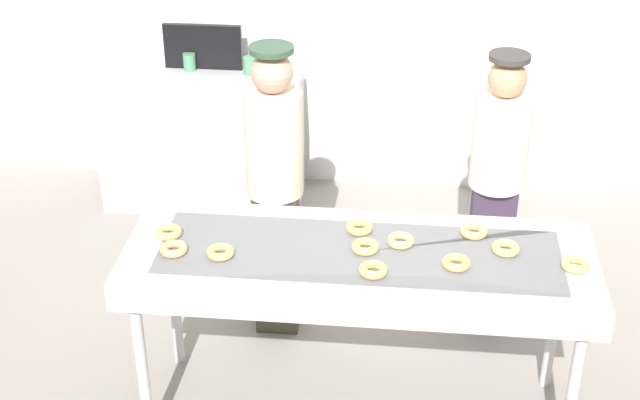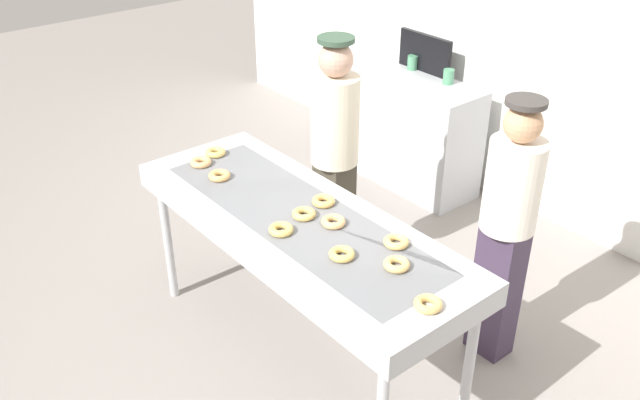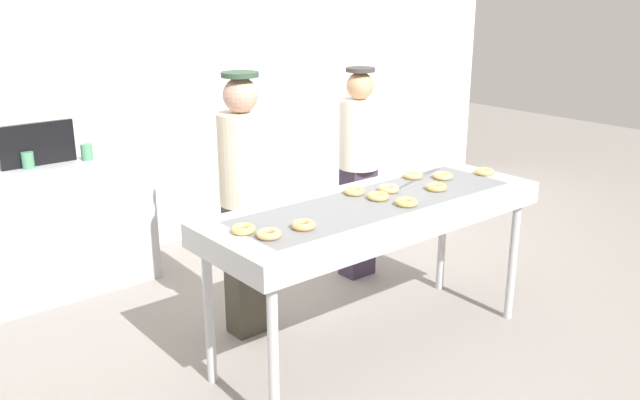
{
  "view_description": "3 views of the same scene",
  "coord_description": "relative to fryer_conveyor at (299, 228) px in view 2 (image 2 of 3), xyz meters",
  "views": [
    {
      "loc": [
        0.18,
        -3.57,
        3.29
      ],
      "look_at": [
        -0.22,
        0.34,
        1.05
      ],
      "focal_mm": 51.34,
      "sensor_mm": 36.0,
      "label": 1
    },
    {
      "loc": [
        2.53,
        -1.94,
        2.93
      ],
      "look_at": [
        -0.05,
        0.2,
        0.98
      ],
      "focal_mm": 38.86,
      "sensor_mm": 36.0,
      "label": 2
    },
    {
      "loc": [
        -2.72,
        -2.76,
        2.21
      ],
      "look_at": [
        -0.28,
        0.2,
        0.99
      ],
      "focal_mm": 38.15,
      "sensor_mm": 36.0,
      "label": 3
    }
  ],
  "objects": [
    {
      "name": "paper_cup_0",
      "position": [
        -0.89,
        2.23,
        0.1
      ],
      "size": [
        0.09,
        0.09,
        0.12
      ],
      "primitive_type": "cylinder",
      "color": "#4C8C66",
      "rests_on": "prep_counter"
    },
    {
      "name": "ground_plane",
      "position": [
        0.0,
        0.0,
        -0.9
      ],
      "size": [
        16.0,
        16.0,
        0.0
      ],
      "primitive_type": "plane",
      "color": "gray"
    },
    {
      "name": "glazed_donut_7",
      "position": [
        0.07,
        -0.17,
        0.1
      ],
      "size": [
        0.18,
        0.18,
        0.04
      ],
      "primitive_type": "torus",
      "rotation": [
        0.0,
        0.0,
        2.26
      ],
      "color": "#DDBB5F",
      "rests_on": "fryer_conveyor"
    },
    {
      "name": "back_wall",
      "position": [
        0.0,
        2.55,
        0.63
      ],
      "size": [
        8.0,
        0.12,
        3.07
      ],
      "primitive_type": "cube",
      "color": "white",
      "rests_on": "ground"
    },
    {
      "name": "paper_cup_1",
      "position": [
        -1.32,
        2.26,
        0.1
      ],
      "size": [
        0.09,
        0.09,
        0.12
      ],
      "primitive_type": "cylinder",
      "color": "#4C8C66",
      "rests_on": "prep_counter"
    },
    {
      "name": "glazed_donut_2",
      "position": [
        0.98,
        -0.04,
        0.1
      ],
      "size": [
        0.14,
        0.14,
        0.04
      ],
      "primitive_type": "torus",
      "rotation": [
        0.0,
        0.0,
        0.1
      ],
      "color": "#E3B565",
      "rests_on": "fryer_conveyor"
    },
    {
      "name": "glazed_donut_8",
      "position": [
        -0.63,
        -0.1,
        0.1
      ],
      "size": [
        0.15,
        0.15,
        0.04
      ],
      "primitive_type": "torus",
      "rotation": [
        0.0,
        0.0,
        2.93
      ],
      "color": "#E3AC63",
      "rests_on": "fryer_conveyor"
    },
    {
      "name": "worker_assistant",
      "position": [
        -0.49,
        0.68,
        0.06
      ],
      "size": [
        0.31,
        0.31,
        1.72
      ],
      "rotation": [
        0.0,
        0.0,
        3.25
      ],
      "color": "#3B362B",
      "rests_on": "ground"
    },
    {
      "name": "glazed_donut_10",
      "position": [
        -0.86,
        -0.09,
        0.1
      ],
      "size": [
        0.18,
        0.18,
        0.04
      ],
      "primitive_type": "torus",
      "rotation": [
        0.0,
        0.0,
        1.04
      ],
      "color": "#E0A96B",
      "rests_on": "fryer_conveyor"
    },
    {
      "name": "glazed_donut_9",
      "position": [
        0.03,
        0.02,
        0.1
      ],
      "size": [
        0.15,
        0.15,
        0.04
      ],
      "primitive_type": "torus",
      "rotation": [
        0.0,
        0.0,
        0.19
      ],
      "color": "#DBB663",
      "rests_on": "fryer_conveyor"
    },
    {
      "name": "glazed_donut_4",
      "position": [
        0.44,
        -0.08,
        0.1
      ],
      "size": [
        0.16,
        0.16,
        0.04
      ],
      "primitive_type": "torus",
      "rotation": [
        0.0,
        0.0,
        1.29
      ],
      "color": "#E0B960",
      "rests_on": "fryer_conveyor"
    },
    {
      "name": "prep_counter",
      "position": [
        -1.23,
        2.1,
        -0.43
      ],
      "size": [
        1.38,
        0.5,
        0.94
      ],
      "primitive_type": "cube",
      "color": "#B7BABF",
      "rests_on": "ground"
    },
    {
      "name": "glazed_donut_3",
      "position": [
        -0.01,
        0.19,
        0.1
      ],
      "size": [
        0.18,
        0.18,
        0.04
      ],
      "primitive_type": "torus",
      "rotation": [
        0.0,
        0.0,
        0.65
      ],
      "color": "#E9B35F",
      "rests_on": "fryer_conveyor"
    },
    {
      "name": "glazed_donut_0",
      "position": [
        0.68,
        0.07,
        0.1
      ],
      "size": [
        0.16,
        0.16,
        0.04
      ],
      "primitive_type": "torus",
      "rotation": [
        0.0,
        0.0,
        1.34
      ],
      "color": "#E5B96B",
      "rests_on": "fryer_conveyor"
    },
    {
      "name": "menu_display",
      "position": [
        -1.23,
        2.3,
        0.2
      ],
      "size": [
        0.54,
        0.04,
        0.31
      ],
      "primitive_type": "cube",
      "color": "black",
      "rests_on": "prep_counter"
    },
    {
      "name": "glazed_donut_6",
      "position": [
        0.54,
        0.21,
        0.1
      ],
      "size": [
        0.18,
        0.18,
        0.04
      ],
      "primitive_type": "torus",
      "rotation": [
        0.0,
        0.0,
        0.54
      ],
      "color": "#E2B769",
      "rests_on": "fryer_conveyor"
    },
    {
      "name": "worker_baker",
      "position": [
        0.7,
        0.91,
        0.0
      ],
      "size": [
        0.31,
        0.31,
        1.63
      ],
      "rotation": [
        0.0,
        0.0,
        3.14
      ],
      "color": "#3B2D43",
      "rests_on": "ground"
    },
    {
      "name": "fryer_conveyor",
      "position": [
        0.0,
        0.0,
        0.0
      ],
      "size": [
        2.2,
        0.78,
        0.98
      ],
      "color": "#B7BABF",
      "rests_on": "ground"
    },
    {
      "name": "glazed_donut_5",
      "position": [
        -0.92,
        0.05,
        0.1
      ],
      "size": [
        0.18,
        0.18,
        0.04
      ],
      "primitive_type": "torus",
      "rotation": [
        0.0,
        0.0,
        2.23
      ],
      "color": "#DCBA64",
      "rests_on": "fryer_conveyor"
    },
    {
      "name": "glazed_donut_1",
      "position": [
        0.19,
        0.09,
        0.1
      ],
      "size": [
        0.18,
        0.18,
        0.04
      ],
      "primitive_type": "torus",
      "rotation": [
        0.0,
        0.0,
        0.93
      ],
      "color": "#EAB26F",
      "rests_on": "fryer_conveyor"
    }
  ]
}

